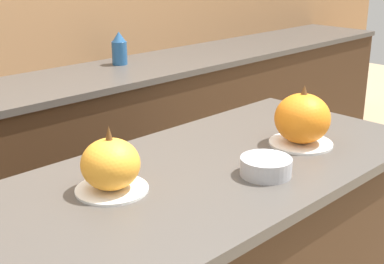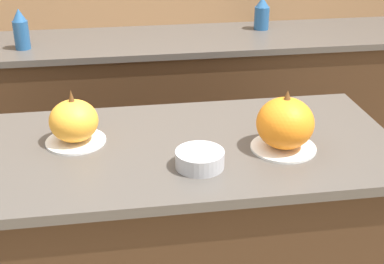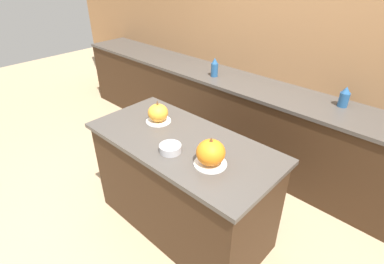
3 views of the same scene
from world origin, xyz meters
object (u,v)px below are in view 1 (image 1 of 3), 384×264
at_px(mixing_bowl, 266,166).
at_px(pumpkin_cake_right, 302,120).
at_px(bottle_short, 119,49).
at_px(pumpkin_cake_left, 111,166).

bearing_deg(mixing_bowl, pumpkin_cake_right, 14.95).
distance_m(pumpkin_cake_right, bottle_short, 1.54).
distance_m(pumpkin_cake_left, bottle_short, 1.70).
bearing_deg(mixing_bowl, pumpkin_cake_left, 149.10).
xyz_separation_m(pumpkin_cake_left, mixing_bowl, (0.41, -0.24, -0.05)).
bearing_deg(pumpkin_cake_right, bottle_short, 77.44).
distance_m(bottle_short, mixing_bowl, 1.71).
relative_size(pumpkin_cake_left, mixing_bowl, 1.33).
relative_size(bottle_short, mixing_bowl, 1.20).
bearing_deg(bottle_short, pumpkin_cake_left, -128.11).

